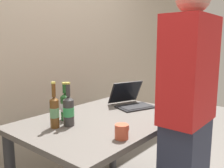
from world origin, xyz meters
The scene contains 8 objects.
desk centered at (0.00, 0.00, 0.65)m, with size 1.25×0.88×0.77m.
laptop centered at (0.42, 0.05, 0.82)m, with size 0.41×0.41×0.21m.
beer_bottle_dark centered at (-0.28, 0.07, 0.88)m, with size 0.08×0.08×0.30m.
beer_bottle_brown centered at (-0.21, 0.19, 0.88)m, with size 0.07×0.07×0.28m.
beer_bottle_green centered at (-0.37, 0.12, 0.89)m, with size 0.06×0.06×0.31m.
person_figure centered at (0.05, -0.63, 0.88)m, with size 0.39×0.28×1.72m.
coffee_mug centered at (-0.23, -0.35, 0.82)m, with size 0.11×0.08×0.09m.
back_wall centered at (0.00, 0.80, 1.30)m, with size 6.00×0.10×2.60m, color tan.
Camera 1 is at (-1.33, -1.18, 1.34)m, focal length 39.00 mm.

